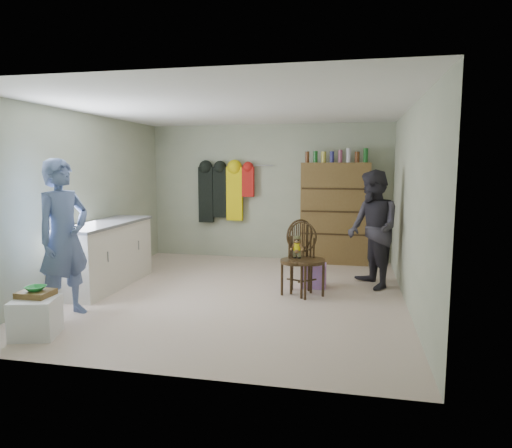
% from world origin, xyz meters
% --- Properties ---
extents(ground_plane, '(5.00, 5.00, 0.00)m').
position_xyz_m(ground_plane, '(0.00, 0.00, 0.00)').
color(ground_plane, beige).
rests_on(ground_plane, ground).
extents(room_walls, '(5.00, 5.00, 5.00)m').
position_xyz_m(room_walls, '(0.00, 0.53, 1.58)').
color(room_walls, '#A9AF93').
rests_on(room_walls, ground).
extents(counter, '(0.64, 1.86, 0.94)m').
position_xyz_m(counter, '(-1.95, 0.00, 0.47)').
color(counter, silver).
rests_on(counter, ground).
extents(stool, '(0.32, 0.28, 0.46)m').
position_xyz_m(stool, '(-1.66, -1.87, 0.23)').
color(stool, brown).
rests_on(stool, ground).
extents(bowl, '(0.20, 0.20, 0.05)m').
position_xyz_m(bowl, '(-1.66, -1.87, 0.49)').
color(bowl, green).
rests_on(bowl, stool).
extents(plastic_tub, '(0.52, 0.50, 0.40)m').
position_xyz_m(plastic_tub, '(-1.62, -1.95, 0.20)').
color(plastic_tub, white).
rests_on(plastic_tub, ground).
extents(chair_front, '(0.56, 0.56, 0.99)m').
position_xyz_m(chair_front, '(0.84, 0.20, 0.55)').
color(chair_front, '#3C2915').
rests_on(chair_front, ground).
extents(chair_far, '(0.64, 0.64, 1.03)m').
position_xyz_m(chair_far, '(0.93, 0.17, 0.55)').
color(chair_far, '#3C2915').
rests_on(chair_far, ground).
extents(striped_bag, '(0.33, 0.26, 0.35)m').
position_xyz_m(striped_bag, '(1.04, 0.56, 0.17)').
color(striped_bag, pink).
rests_on(striped_bag, ground).
extents(person_left, '(0.62, 0.77, 1.84)m').
position_xyz_m(person_left, '(-1.71, -1.28, 0.92)').
color(person_left, '#556A9D').
rests_on(person_left, ground).
extents(person_right, '(0.91, 1.01, 1.70)m').
position_xyz_m(person_right, '(1.84, 0.74, 0.85)').
color(person_right, '#2D2B33').
rests_on(person_right, ground).
extents(dresser, '(1.20, 0.39, 2.04)m').
position_xyz_m(dresser, '(1.25, 2.30, 0.91)').
color(dresser, brown).
rests_on(dresser, ground).
extents(coat_rack, '(1.42, 0.12, 1.09)m').
position_xyz_m(coat_rack, '(-0.83, 2.38, 1.25)').
color(coat_rack, '#99999E').
rests_on(coat_rack, ground).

